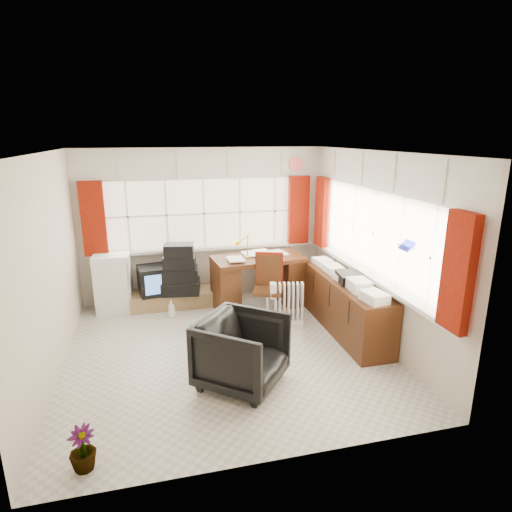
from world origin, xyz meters
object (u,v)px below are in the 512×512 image
(desk, at_px, (258,279))
(radiator, at_px, (288,308))
(task_chair, at_px, (268,285))
(mini_fridge, at_px, (114,282))
(credenza, at_px, (346,304))
(tv_bench, at_px, (175,298))
(office_chair, at_px, (242,352))
(desk_lamp, at_px, (248,241))
(crt_tv, at_px, (155,280))

(desk, xyz_separation_m, radiator, (0.25, -0.81, -0.20))
(task_chair, xyz_separation_m, mini_fridge, (-2.27, 0.94, -0.08))
(credenza, height_order, tv_bench, credenza)
(office_chair, height_order, tv_bench, office_chair)
(task_chair, height_order, credenza, task_chair)
(tv_bench, bearing_deg, office_chair, -76.95)
(desk_lamp, distance_m, task_chair, 0.79)
(desk_lamp, height_order, tv_bench, desk_lamp)
(office_chair, distance_m, crt_tv, 2.62)
(desk, relative_size, task_chair, 1.48)
(desk_lamp, height_order, crt_tv, desk_lamp)
(desk, xyz_separation_m, crt_tv, (-1.62, 0.30, 0.01))
(credenza, relative_size, crt_tv, 3.57)
(task_chair, distance_m, tv_bench, 1.64)
(desk, bearing_deg, task_chair, -87.61)
(task_chair, relative_size, crt_tv, 1.81)
(crt_tv, bearing_deg, desk_lamp, -11.68)
(credenza, distance_m, crt_tv, 2.98)
(credenza, bearing_deg, desk, 129.23)
(radiator, distance_m, mini_fridge, 2.78)
(office_chair, bearing_deg, desk, 20.09)
(tv_bench, bearing_deg, mini_fridge, 175.10)
(desk, bearing_deg, crt_tv, 169.49)
(desk_lamp, xyz_separation_m, crt_tv, (-1.44, 0.30, -0.62))
(mini_fridge, bearing_deg, office_chair, -59.65)
(task_chair, height_order, tv_bench, task_chair)
(desk_lamp, height_order, mini_fridge, desk_lamp)
(desk_lamp, bearing_deg, crt_tv, 168.32)
(desk_lamp, xyz_separation_m, tv_bench, (-1.14, 0.34, -0.97))
(radiator, relative_size, tv_bench, 0.46)
(desk, distance_m, tv_bench, 1.40)
(office_chair, height_order, credenza, credenza)
(crt_tv, bearing_deg, credenza, -29.87)
(office_chair, distance_m, radiator, 1.67)
(office_chair, relative_size, radiator, 1.35)
(desk_lamp, bearing_deg, tv_bench, 163.57)
(radiator, relative_size, mini_fridge, 0.70)
(desk, relative_size, desk_lamp, 3.93)
(desk, xyz_separation_m, office_chair, (-0.73, -2.16, -0.07))
(credenza, xyz_separation_m, tv_bench, (-2.28, 1.52, -0.27))
(desk_lamp, relative_size, tv_bench, 0.27)
(desk, xyz_separation_m, mini_fridge, (-2.24, 0.42, -0.00))
(desk, height_order, credenza, desk)
(mini_fridge, bearing_deg, desk_lamp, -11.36)
(crt_tv, bearing_deg, office_chair, -70.30)
(desk_lamp, distance_m, office_chair, 2.34)
(task_chair, height_order, crt_tv, task_chair)
(mini_fridge, bearing_deg, tv_bench, -4.90)
(crt_tv, bearing_deg, mini_fridge, 169.39)
(credenza, height_order, mini_fridge, mini_fridge)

